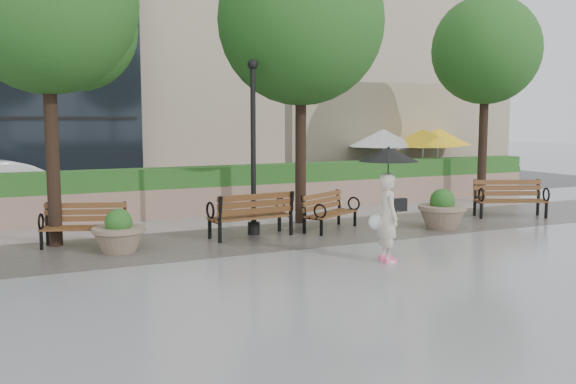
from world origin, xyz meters
name	(u,v)px	position (x,y,z in m)	size (l,w,h in m)	color
ground	(305,267)	(0.00, 0.00, 0.00)	(100.00, 100.00, 0.00)	gray
cobble_strip	(244,239)	(0.00, 3.00, 0.01)	(28.00, 3.20, 0.01)	#383330
hedge_wall	(191,192)	(0.00, 7.00, 0.66)	(24.00, 0.80, 1.35)	#93725F
cafe_wall	(406,136)	(9.50, 10.00, 2.00)	(10.00, 0.60, 4.00)	tan
cafe_hedge	(430,182)	(9.00, 7.80, 0.45)	(8.00, 0.50, 0.90)	#1E551C
asphalt_street	(156,199)	(0.00, 11.00, 0.00)	(40.00, 7.00, 0.00)	black
bench_1	(84,234)	(-3.39, 3.63, 0.27)	(1.83, 1.23, 0.92)	brown
bench_2	(251,224)	(0.22, 3.13, 0.31)	(1.98, 0.94, 1.03)	brown
bench_3	(330,219)	(2.31, 3.16, 0.27)	(1.78, 1.40, 0.90)	brown
bench_4	(510,206)	(7.75, 2.77, 0.30)	(2.02, 1.42, 1.01)	brown
planter_left	(119,236)	(-2.83, 2.76, 0.35)	(1.07, 1.07, 0.90)	#7F6B56
planter_right	(442,213)	(4.92, 2.17, 0.39)	(1.18, 1.18, 0.99)	#7F6B56
lamppost	(253,159)	(0.40, 3.41, 1.78)	(0.28, 0.28, 4.05)	black
tree_0	(54,10)	(-3.76, 4.10, 4.94)	(3.78, 3.74, 6.95)	black
tree_1	(305,28)	(2.31, 4.53, 5.00)	(4.21, 4.21, 7.24)	black
tree_2	(488,54)	(9.48, 5.69, 4.72)	(3.51, 3.43, 6.57)	black
patio_umb_white	(383,138)	(7.65, 8.79, 1.99)	(2.50, 2.50, 2.30)	black
patio_umb_yellow_a	(423,138)	(8.96, 8.21, 1.99)	(2.50, 2.50, 2.30)	black
patio_umb_yellow_b	(438,137)	(10.26, 9.02, 1.99)	(2.50, 2.50, 2.30)	black
car_right	(14,185)	(-4.41, 10.58, 0.72)	(1.52, 4.37, 1.44)	white
pedestrian	(388,193)	(1.63, -0.25, 1.32)	(1.18, 1.18, 2.16)	beige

